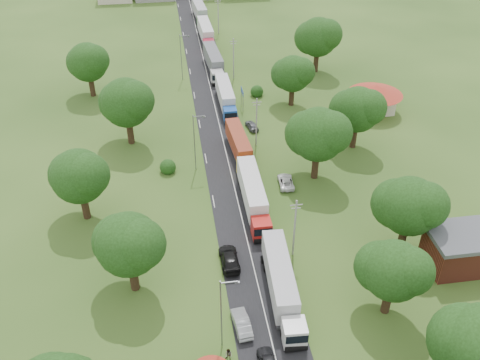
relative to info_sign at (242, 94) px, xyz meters
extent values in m
plane|color=#284617|center=(-5.20, -35.00, -3.00)|extent=(260.00, 260.00, 0.00)
cube|color=black|center=(-5.20, -15.00, -3.00)|extent=(8.00, 200.00, 0.04)
cylinder|color=slate|center=(0.00, -1.20, -1.00)|extent=(0.12, 0.12, 4.00)
cylinder|color=slate|center=(0.00, 1.20, -1.00)|extent=(0.12, 0.12, 4.00)
cube|color=navy|center=(0.00, 0.00, 0.60)|extent=(0.06, 3.00, 1.00)
cube|color=silver|center=(0.00, 0.00, 0.60)|extent=(0.07, 3.10, 0.06)
cylinder|color=gray|center=(0.30, -42.00, 1.50)|extent=(0.24, 0.24, 9.00)
cube|color=gray|center=(0.30, -42.00, 5.30)|extent=(1.60, 0.10, 0.10)
cube|color=gray|center=(0.30, -42.00, 4.80)|extent=(1.20, 0.10, 0.10)
cylinder|color=gray|center=(0.30, -14.00, 1.50)|extent=(0.24, 0.24, 9.00)
cube|color=gray|center=(0.30, -14.00, 5.30)|extent=(1.60, 0.10, 0.10)
cube|color=gray|center=(0.30, -14.00, 4.80)|extent=(1.20, 0.10, 0.10)
cylinder|color=gray|center=(0.30, 14.00, 1.50)|extent=(0.24, 0.24, 9.00)
cube|color=gray|center=(0.30, 14.00, 5.30)|extent=(1.60, 0.10, 0.10)
cube|color=gray|center=(0.30, 14.00, 4.80)|extent=(1.20, 0.10, 0.10)
cylinder|color=gray|center=(0.30, 42.00, 1.50)|extent=(0.24, 0.24, 9.00)
cube|color=gray|center=(0.30, 42.00, 5.30)|extent=(1.60, 0.10, 0.10)
cube|color=gray|center=(0.30, 42.00, 4.80)|extent=(1.20, 0.10, 0.10)
cylinder|color=slate|center=(-10.70, -55.00, 2.00)|extent=(0.16, 0.16, 10.00)
cube|color=slate|center=(-9.80, -55.00, 6.70)|extent=(1.80, 0.10, 0.10)
cube|color=slate|center=(-9.00, -55.00, 6.55)|extent=(0.50, 0.22, 0.15)
cylinder|color=slate|center=(-10.70, -20.00, 2.00)|extent=(0.16, 0.16, 10.00)
cube|color=slate|center=(-9.80, -20.00, 6.70)|extent=(1.80, 0.10, 0.10)
cube|color=slate|center=(-9.00, -20.00, 6.55)|extent=(0.50, 0.22, 0.15)
cylinder|color=slate|center=(-10.70, 15.00, 2.00)|extent=(0.16, 0.16, 10.00)
cube|color=slate|center=(-9.80, 15.00, 6.70)|extent=(1.80, 0.10, 0.10)
cube|color=slate|center=(-9.00, 15.00, 6.55)|extent=(0.50, 0.22, 0.15)
sphere|color=black|center=(11.60, -63.50, 4.25)|extent=(7.20, 7.20, 7.20)
cylinder|color=#382616|center=(8.80, -53.00, -1.08)|extent=(1.04, 1.04, 3.85)
sphere|color=black|center=(8.80, -53.00, 3.60)|extent=(7.00, 7.00, 7.00)
sphere|color=black|center=(10.05, -54.00, 4.35)|extent=(5.50, 5.50, 5.50)
sphere|color=black|center=(7.80, -51.75, 3.10)|extent=(6.00, 6.00, 6.00)
cylinder|color=#382616|center=(14.80, -43.00, -0.90)|extent=(1.08, 1.08, 4.20)
sphere|color=black|center=(14.80, -43.00, 4.22)|extent=(7.70, 7.70, 7.70)
sphere|color=black|center=(16.18, -44.10, 5.05)|extent=(6.05, 6.05, 6.05)
sphere|color=black|center=(13.70, -41.63, 3.67)|extent=(6.60, 6.60, 6.60)
cylinder|color=#382616|center=(7.80, -25.00, -0.73)|extent=(1.12, 1.12, 4.55)
sphere|color=black|center=(7.80, -25.00, 4.85)|extent=(8.40, 8.40, 8.40)
sphere|color=black|center=(9.30, -26.20, 5.75)|extent=(6.60, 6.60, 6.60)
sphere|color=black|center=(6.60, -23.50, 4.25)|extent=(7.20, 7.20, 7.20)
cylinder|color=#382616|center=(16.80, -17.00, -0.90)|extent=(1.08, 1.08, 4.20)
sphere|color=black|center=(16.80, -17.00, 4.22)|extent=(7.70, 7.70, 7.70)
sphere|color=black|center=(18.18, -18.10, 5.05)|extent=(6.05, 6.05, 6.05)
sphere|color=black|center=(15.70, -15.63, 3.67)|extent=(6.60, 6.60, 6.60)
cylinder|color=#382616|center=(9.80, 0.00, -1.08)|extent=(1.04, 1.04, 3.85)
sphere|color=black|center=(9.80, 0.00, 3.60)|extent=(7.00, 7.00, 7.00)
sphere|color=black|center=(11.05, -1.00, 4.35)|extent=(5.50, 5.50, 5.50)
sphere|color=black|center=(8.80, 1.25, 3.10)|extent=(6.00, 6.00, 6.00)
cylinder|color=#382616|center=(18.80, 15.00, -0.73)|extent=(1.12, 1.12, 4.55)
sphere|color=black|center=(18.80, 15.00, 4.85)|extent=(8.40, 8.40, 8.40)
sphere|color=black|center=(20.30, 13.80, 5.75)|extent=(6.60, 6.60, 6.60)
sphere|color=black|center=(17.60, 16.50, 4.25)|extent=(7.20, 7.20, 7.20)
cylinder|color=#382616|center=(-20.20, -45.00, -0.90)|extent=(1.08, 1.08, 4.20)
sphere|color=black|center=(-20.20, -45.00, 4.22)|extent=(7.70, 7.70, 7.70)
sphere|color=black|center=(-18.82, -46.10, 5.05)|extent=(6.05, 6.05, 6.05)
sphere|color=black|center=(-21.30, -43.63, 3.67)|extent=(6.60, 6.60, 6.60)
cylinder|color=#382616|center=(-27.20, -30.00, -0.90)|extent=(1.08, 1.08, 4.20)
sphere|color=black|center=(-27.20, -30.00, 4.22)|extent=(7.70, 7.70, 7.70)
sphere|color=black|center=(-25.82, -31.10, 5.05)|extent=(6.05, 6.05, 6.05)
sphere|color=black|center=(-28.30, -28.63, 3.67)|extent=(6.60, 6.60, 6.60)
cylinder|color=#382616|center=(-21.20, -10.00, -0.73)|extent=(1.12, 1.12, 4.55)
sphere|color=black|center=(-21.20, -10.00, 4.85)|extent=(8.40, 8.40, 8.40)
sphere|color=black|center=(-19.70, -11.20, 5.75)|extent=(6.60, 6.60, 6.60)
sphere|color=black|center=(-22.40, -8.50, 4.25)|extent=(7.20, 7.20, 7.20)
cylinder|color=#382616|center=(-29.20, 10.00, -0.90)|extent=(1.08, 1.08, 4.20)
sphere|color=black|center=(-29.20, 10.00, 4.22)|extent=(7.70, 7.70, 7.70)
sphere|color=black|center=(-27.82, 8.90, 5.05)|extent=(6.05, 6.05, 6.05)
sphere|color=black|center=(-30.30, 11.37, 3.67)|extent=(6.60, 6.60, 6.60)
cube|color=maroon|center=(20.80, -47.00, -0.70)|extent=(8.00, 6.00, 4.60)
cube|color=#47494F|center=(20.80, -47.00, 1.90)|extent=(8.60, 6.60, 0.60)
cube|color=beige|center=(24.80, -5.00, -1.00)|extent=(7.00, 5.00, 4.00)
cone|color=#9C2C1C|center=(24.80, -5.00, 1.90)|extent=(10.08, 10.08, 1.80)
cube|color=silver|center=(-2.84, -55.76, -1.34)|extent=(2.71, 2.71, 2.68)
cube|color=black|center=(-2.84, -57.06, -0.97)|extent=(2.46, 0.15, 1.18)
cube|color=slate|center=(-2.84, -57.00, -2.41)|extent=(2.37, 0.38, 0.37)
cube|color=slate|center=(-2.84, -48.27, -2.20)|extent=(3.13, 12.43, 0.32)
cube|color=#AFAFB4|center=(-2.84, -47.95, -0.27)|extent=(3.37, 12.77, 3.21)
cylinder|color=black|center=(-2.84, -56.73, -2.47)|extent=(2.52, 1.07, 1.07)
cylinder|color=black|center=(-2.84, -54.80, -2.47)|extent=(2.52, 1.07, 1.07)
cylinder|color=black|center=(-2.84, -44.52, -2.47)|extent=(2.52, 1.07, 1.07)
cylinder|color=black|center=(-2.84, -42.91, -2.47)|extent=(2.52, 1.07, 1.07)
cube|color=#A81713|center=(-3.21, -38.06, -1.34)|extent=(2.59, 2.59, 2.68)
cube|color=black|center=(-3.21, -39.36, -0.97)|extent=(2.46, 0.04, 1.18)
cube|color=slate|center=(-3.21, -39.29, -2.41)|extent=(2.36, 0.27, 0.38)
cube|color=slate|center=(-3.21, -30.56, -2.20)|extent=(2.57, 12.34, 0.32)
cube|color=silver|center=(-3.21, -30.24, -0.27)|extent=(2.79, 12.67, 3.21)
cylinder|color=black|center=(-3.21, -39.03, -2.47)|extent=(2.52, 1.07, 1.07)
cylinder|color=black|center=(-3.21, -37.10, -2.47)|extent=(2.52, 1.07, 1.07)
cylinder|color=black|center=(-3.21, -26.81, -2.47)|extent=(2.52, 1.07, 1.07)
cylinder|color=black|center=(-3.21, -25.20, -2.47)|extent=(2.52, 1.07, 1.07)
cube|color=yellow|center=(-3.13, -23.19, -1.53)|extent=(2.42, 2.42, 2.38)
cube|color=black|center=(-3.13, -24.34, -1.19)|extent=(2.19, 0.16, 1.05)
cube|color=slate|center=(-3.13, -24.28, -2.48)|extent=(2.11, 0.38, 0.33)
cube|color=slate|center=(-3.13, -16.52, -2.29)|extent=(2.86, 11.07, 0.29)
cube|color=maroon|center=(-3.13, -16.24, -0.57)|extent=(3.07, 11.36, 2.86)
cylinder|color=black|center=(-3.13, -24.05, -2.53)|extent=(2.24, 0.95, 0.95)
cylinder|color=black|center=(-3.13, -22.33, -2.53)|extent=(2.24, 0.95, 0.95)
cylinder|color=black|center=(-3.13, -13.19, -2.53)|extent=(2.24, 0.95, 0.95)
cylinder|color=black|center=(-3.13, -11.76, -2.53)|extent=(2.24, 0.95, 0.95)
cube|color=#1A499D|center=(-3.07, -5.05, -1.46)|extent=(2.41, 2.41, 2.49)
cube|color=black|center=(-3.07, -6.26, -1.11)|extent=(2.30, 0.03, 1.10)
cube|color=slate|center=(-3.07, -6.20, -2.45)|extent=(2.20, 0.26, 0.35)
cube|color=slate|center=(-3.07, 1.93, -2.25)|extent=(2.35, 11.49, 0.30)
cube|color=silver|center=(-3.07, 2.23, -0.46)|extent=(2.55, 11.79, 2.99)
cylinder|color=black|center=(-3.07, -5.95, -2.50)|extent=(2.35, 1.00, 1.00)
cylinder|color=black|center=(-3.07, -4.15, -2.50)|extent=(2.35, 1.00, 1.00)
cylinder|color=black|center=(-3.07, 5.43, -2.50)|extent=(2.35, 1.00, 1.00)
cylinder|color=black|center=(-3.07, 6.92, -2.50)|extent=(2.35, 1.00, 1.00)
cube|color=#B9B9B9|center=(-3.51, 11.73, -1.36)|extent=(2.69, 2.69, 2.64)
cube|color=black|center=(-3.51, 10.45, -0.99)|extent=(2.43, 0.17, 1.16)
cube|color=slate|center=(-3.51, 10.51, -2.42)|extent=(2.34, 0.39, 0.37)
cube|color=slate|center=(-3.51, 19.13, -2.21)|extent=(3.18, 12.28, 0.32)
cube|color=#575A5F|center=(-3.51, 19.44, -0.31)|extent=(3.42, 12.61, 3.17)
cylinder|color=black|center=(-3.51, 10.78, -2.47)|extent=(2.48, 1.06, 1.06)
cylinder|color=black|center=(-3.51, 12.68, -2.47)|extent=(2.48, 1.06, 1.06)
cylinder|color=black|center=(-3.51, 22.83, -2.47)|extent=(2.48, 1.06, 1.06)
cylinder|color=black|center=(-3.51, 24.41, -2.47)|extent=(2.48, 1.06, 1.06)
cube|color=maroon|center=(-3.47, 29.94, -1.36)|extent=(2.61, 2.61, 2.64)
cube|color=black|center=(-3.47, 28.66, -0.99)|extent=(2.43, 0.10, 1.16)
cube|color=slate|center=(-3.47, 28.73, -2.42)|extent=(2.33, 0.32, 0.37)
cube|color=slate|center=(-3.47, 37.34, -2.21)|extent=(2.81, 12.22, 0.32)
cube|color=silver|center=(-3.47, 37.65, -0.31)|extent=(3.03, 12.54, 3.17)
cylinder|color=black|center=(-3.47, 28.99, -2.47)|extent=(2.48, 1.06, 1.06)
cylinder|color=black|center=(-3.47, 30.89, -2.47)|extent=(2.48, 1.06, 1.06)
cylinder|color=black|center=(-3.47, 41.04, -2.47)|extent=(2.48, 1.06, 1.06)
cylinder|color=black|center=(-3.47, 42.62, -2.47)|extent=(2.48, 1.06, 1.06)
cube|color=#296827|center=(-3.52, 46.89, -1.40)|extent=(2.63, 2.63, 2.58)
cube|color=black|center=(-3.52, 45.64, -1.04)|extent=(2.37, 0.18, 1.14)
cube|color=slate|center=(-3.52, 45.70, -2.43)|extent=(2.28, 0.40, 0.36)
cube|color=slate|center=(-3.52, 54.11, -2.23)|extent=(3.14, 12.00, 0.31)
cube|color=#A0A1A5|center=(-3.52, 54.42, -0.37)|extent=(3.37, 12.32, 3.10)
cylinder|color=black|center=(-3.52, 45.96, -2.49)|extent=(2.42, 1.03, 1.03)
cylinder|color=black|center=(-3.52, 47.81, -2.49)|extent=(2.42, 1.03, 1.03)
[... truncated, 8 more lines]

